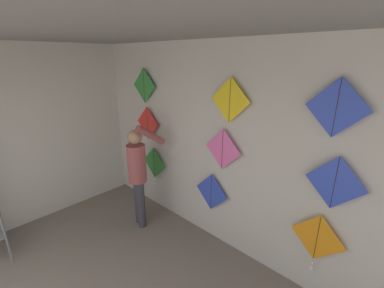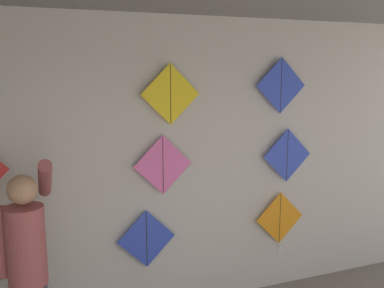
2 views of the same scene
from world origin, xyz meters
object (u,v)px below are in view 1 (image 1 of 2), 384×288
kite_4 (223,149)px  kite_8 (337,108)px  kite_6 (144,86)px  shopkeeper (138,170)px  kite_1 (211,192)px  kite_7 (230,100)px  kite_2 (317,240)px  kite_5 (335,183)px  kite_0 (154,164)px  kite_3 (148,123)px

kite_4 → kite_8: bearing=0.0°
kite_6 → shopkeeper: bearing=-51.2°
kite_1 → kite_6: bearing=180.0°
kite_7 → kite_2: bearing=-0.0°
kite_6 → kite_7: 1.68m
kite_5 → kite_0: bearing=-180.0°
kite_3 → kite_5: kite_3 is taller
kite_3 → kite_7: bearing=0.0°
kite_1 → kite_3: bearing=180.0°
kite_0 → kite_5: (2.77, 0.00, 0.63)m
kite_3 → kite_6: (-0.04, 0.00, 0.61)m
kite_1 → kite_8: (1.40, 0.00, 1.39)m
kite_5 → kite_4: bearing=180.0°
kite_0 → kite_7: 1.99m
kite_5 → kite_7: 1.41m
kite_6 → kite_8: kite_8 is taller
kite_4 → kite_5: 1.33m
kite_4 → kite_0: bearing=-180.0°
kite_8 → kite_6: bearing=180.0°
kite_1 → kite_6: size_ratio=1.00×
kite_8 → kite_0: bearing=-180.0°
kite_8 → kite_1: bearing=180.0°
kite_2 → kite_6: kite_6 is taller
shopkeeper → kite_3: size_ratio=3.07×
kite_1 → kite_3: kite_3 is taller
kite_1 → kite_4: size_ratio=1.00×
kite_1 → kite_2: size_ratio=0.80×
kite_2 → kite_0: bearing=180.0°
shopkeeper → kite_6: 1.35m
shopkeeper → kite_1: size_ratio=3.07×
kite_6 → kite_8: bearing=0.0°
kite_2 → kite_7: size_ratio=1.25×
kite_2 → kite_8: bearing=179.1°
kite_2 → kite_6: size_ratio=1.25×
shopkeeper → kite_4: size_ratio=3.07×
shopkeeper → kite_7: kite_7 is taller
kite_3 → kite_8: size_ratio=1.00×
kite_3 → kite_8: 2.86m
kite_8 → shopkeeper: bearing=-168.2°
kite_0 → kite_7: bearing=0.0°
shopkeeper → kite_5: (2.52, 0.51, 0.49)m
kite_0 → kite_1: kite_0 is taller
kite_2 → kite_4: 1.45m
kite_3 → kite_8: (2.79, 0.00, 0.63)m
kite_2 → kite_3: 2.94m
shopkeeper → kite_8: 2.75m
kite_4 → kite_5: bearing=0.0°
kite_1 → kite_5: bearing=0.0°
kite_7 → kite_8: (1.15, 0.00, 0.06)m
kite_3 → kite_6: 0.62m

